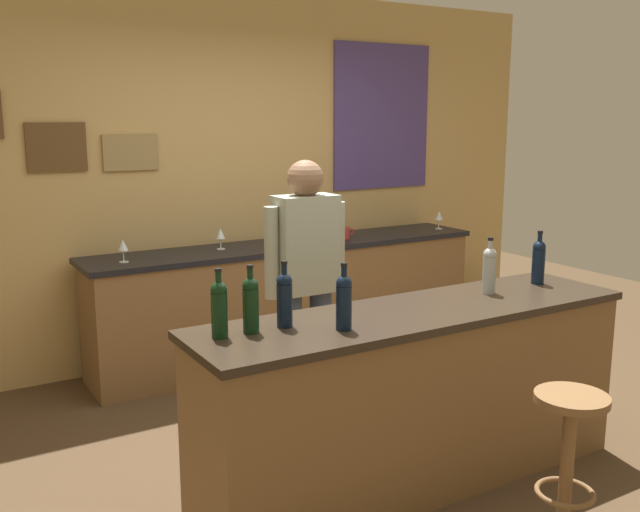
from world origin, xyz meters
name	(u,v)px	position (x,y,z in m)	size (l,w,h in m)	color
ground_plane	(369,449)	(0.00, 0.00, 0.00)	(10.00, 10.00, 0.00)	#4C3823
back_wall	(223,175)	(0.02, 2.03, 1.41)	(6.00, 0.09, 2.80)	tan
bar_counter	(415,396)	(0.00, -0.40, 0.46)	(2.36, 0.60, 0.92)	brown
side_counter	(291,300)	(0.40, 1.65, 0.45)	(3.16, 0.56, 0.90)	brown
bartender	(306,279)	(-0.18, 0.40, 0.94)	(0.52, 0.21, 1.62)	#384766
bar_stool	(569,442)	(0.26, -1.15, 0.46)	(0.32, 0.32, 0.68)	brown
wine_bottle_a	(219,307)	(-1.02, -0.32, 1.06)	(0.07, 0.07, 0.31)	black
wine_bottle_b	(251,303)	(-0.87, -0.32, 1.06)	(0.07, 0.07, 0.31)	black
wine_bottle_c	(284,298)	(-0.70, -0.32, 1.06)	(0.07, 0.07, 0.31)	black
wine_bottle_d	(344,300)	(-0.50, -0.49, 1.06)	(0.07, 0.07, 0.31)	black
wine_bottle_e	(489,269)	(0.53, -0.34, 1.06)	(0.07, 0.07, 0.31)	#999E99
wine_bottle_f	(539,260)	(0.93, -0.32, 1.06)	(0.07, 0.07, 0.31)	black
wine_glass_a	(123,246)	(-0.90, 1.59, 1.01)	(0.07, 0.07, 0.16)	silver
wine_glass_b	(220,234)	(-0.16, 1.69, 1.01)	(0.07, 0.07, 0.16)	silver
wine_glass_c	(439,216)	(1.83, 1.59, 1.01)	(0.07, 0.07, 0.16)	silver
coffee_mug	(345,233)	(0.87, 1.60, 0.95)	(0.13, 0.08, 0.09)	#B2332D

